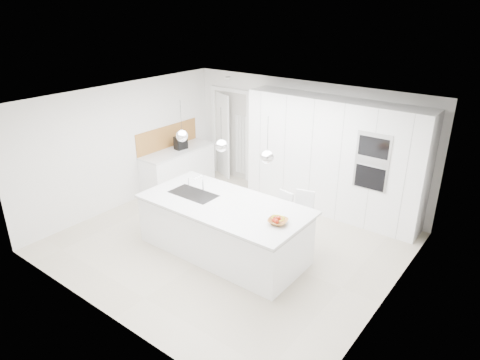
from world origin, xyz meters
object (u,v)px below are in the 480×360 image
Objects in this scene: bar_stool_right at (300,221)px; fruit_bowl at (278,221)px; espresso_machine at (181,143)px; bar_stool_left at (281,220)px; island_base at (223,229)px.

fruit_bowl is at bearing -95.67° from bar_stool_right.
espresso_machine is 3.58m from bar_stool_right.
espresso_machine is at bearing 155.09° from bar_stool_right.
espresso_machine is 0.30× the size of bar_stool_left.
bar_stool_right is (0.30, 0.12, 0.03)m from bar_stool_left.
fruit_bowl is at bearing -53.36° from bar_stool_left.
espresso_machine reaches higher than bar_stool_right.
espresso_machine is 3.32m from bar_stool_left.
island_base is 1.19m from fruit_bowl.
espresso_machine is (-3.61, 1.60, 0.11)m from fruit_bowl.
bar_stool_right reaches higher than fruit_bowl.
island_base is at bearing 179.52° from fruit_bowl.
bar_stool_left is (0.65, 0.80, 0.05)m from island_base.
island_base is 9.59× the size of fruit_bowl.
espresso_machine reaches higher than fruit_bowl.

